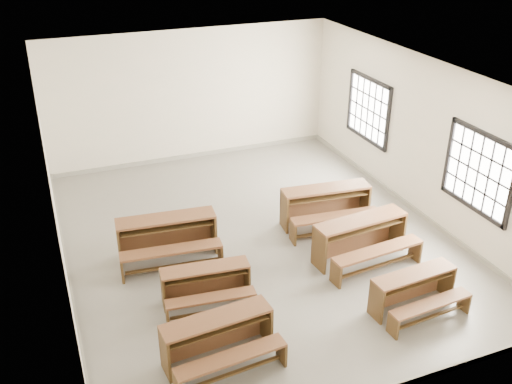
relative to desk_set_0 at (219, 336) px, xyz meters
name	(u,v)px	position (x,y,z in m)	size (l,w,h in m)	color
room	(261,133)	(1.77, 2.83, 1.73)	(8.50, 8.50, 3.20)	slate
desk_set_0	(219,336)	(0.00, 0.00, 0.00)	(1.63, 0.93, 0.71)	brown
desk_set_1	(206,282)	(0.23, 1.32, -0.04)	(1.48, 0.88, 0.63)	brown
desk_set_2	(167,235)	(-0.03, 2.83, 0.05)	(1.85, 1.09, 0.79)	brown
desk_set_3	(414,289)	(3.21, -0.05, -0.04)	(1.47, 0.84, 0.64)	brown
desk_set_4	(362,236)	(3.19, 1.50, 0.05)	(1.83, 1.06, 0.79)	brown
desk_set_5	(327,204)	(3.18, 2.83, 0.05)	(1.85, 1.09, 0.79)	brown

